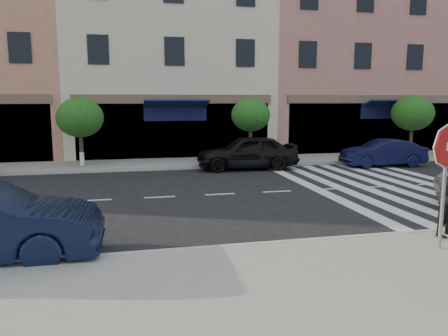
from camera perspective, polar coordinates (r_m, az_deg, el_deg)
ground at (r=10.80m, az=3.97°, el=-7.90°), size 120.00×120.00×0.00m
sidewalk_near at (r=7.48m, az=12.49°, el=-15.32°), size 60.00×4.50×0.15m
sidewalk_far at (r=21.33m, az=-4.47°, el=0.69°), size 60.00×3.00×0.15m
building_centre at (r=27.12m, az=-7.56°, el=13.88°), size 11.00×9.00×11.00m
building_east_mid at (r=30.73m, az=16.12°, el=14.90°), size 13.00×9.00×13.00m
street_tree_wb at (r=20.81m, az=-18.30°, el=6.24°), size 2.10×2.10×3.06m
street_tree_c at (r=21.56m, az=3.50°, el=6.88°), size 1.90×1.90×3.04m
street_tree_ea at (r=25.56m, az=23.41°, el=6.56°), size 2.20×2.20×3.19m
stop_sign at (r=9.56m, az=27.08°, el=1.10°), size 0.89×0.13×2.52m
car_far_mid at (r=19.77m, az=3.04°, el=2.09°), size 4.63×2.06×1.55m
car_far_right at (r=21.90m, az=20.05°, el=1.88°), size 3.97×1.60×1.28m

